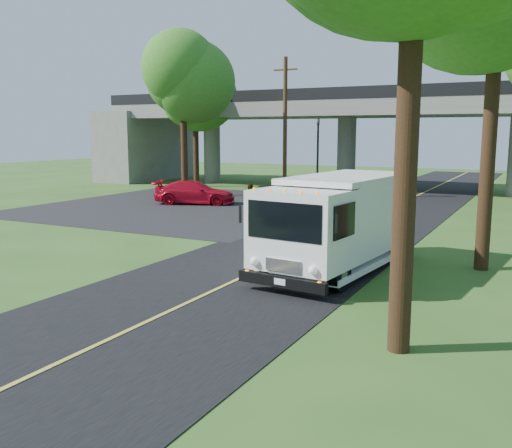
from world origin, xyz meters
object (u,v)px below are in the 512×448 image
Objects in this scene: step_van at (339,220)px; pedestrian at (251,200)px; traffic_signal at (318,149)px; tree_left_lot at (184,76)px; tree_left_far at (196,90)px; red_sedan at (195,192)px; utility_pole at (285,127)px.

pedestrian is (-7.82, 8.95, -0.77)m from step_van.
traffic_signal is 10.01m from tree_left_lot.
tree_left_far is (-10.79, 1.84, 4.25)m from traffic_signal.
red_sedan is (2.79, -3.16, -7.20)m from tree_left_lot.
tree_left_lot is 12.43m from pedestrian.
pedestrian is at bearing -36.89° from tree_left_lot.
tree_left_lot reaches higher than pedestrian.
tree_left_far is at bearing 116.57° from tree_left_lot.
pedestrian is (11.18, -12.14, -6.61)m from tree_left_far.
tree_left_far reaches higher than traffic_signal.
red_sedan is at bearing -123.34° from utility_pole.
traffic_signal is 3.09× the size of pedestrian.
red_sedan is (5.79, -9.16, -6.75)m from tree_left_far.
tree_left_far is 5.88× the size of pedestrian.
tree_left_lot reaches higher than step_van.
utility_pole is 0.91× the size of tree_left_far.
utility_pole is 0.86× the size of tree_left_lot.
utility_pole reaches higher than step_van.
tree_left_lot is at bearing 142.67° from step_van.
pedestrian reaches higher than red_sedan.
tree_left_lot is 6.72m from tree_left_far.
traffic_signal reaches higher than step_van.
step_van reaches higher than red_sedan.
pedestrian is at bearing -77.20° from utility_pole.
red_sedan is (-3.50, -5.33, -3.89)m from utility_pole.
tree_left_lot is 1.44× the size of step_van.
utility_pole is at bearing -55.54° from pedestrian.
tree_left_far is at bearing -25.69° from pedestrian.
red_sedan is at bearing -48.58° from tree_left_lot.
traffic_signal is at bearing 28.11° from tree_left_lot.
utility_pole is at bearing 18.97° from tree_left_lot.
tree_left_lot is 22.88m from step_van.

